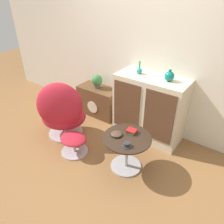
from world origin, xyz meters
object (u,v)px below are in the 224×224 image
object	(u,v)px
vase_leftmost	(139,70)
bowl	(117,134)
ottoman	(74,141)
potted_plant	(97,81)
teacup	(127,145)
egg_chair	(62,112)
coffee_table	(127,148)
book_stack	(131,131)
sideboard	(149,108)
tv_console	(99,101)
vase_inner_left	(169,76)

from	to	relation	value
vase_leftmost	bowl	world-z (taller)	vase_leftmost
ottoman	potted_plant	world-z (taller)	potted_plant
vase_leftmost	teacup	distance (m)	1.15
egg_chair	teacup	xyz separation A→B (m)	(1.24, -0.15, 0.07)
coffee_table	book_stack	world-z (taller)	book_stack
sideboard	ottoman	world-z (taller)	sideboard
sideboard	ottoman	xyz separation A→B (m)	(-0.64, -0.98, -0.30)
tv_console	teacup	distance (m)	1.59
coffee_table	potted_plant	bearing A→B (deg)	143.72
ottoman	vase_inner_left	world-z (taller)	vase_inner_left
tv_console	vase_inner_left	size ratio (longest dim) A/B	4.60
vase_inner_left	tv_console	bearing A→B (deg)	177.43
ottoman	coffee_table	distance (m)	0.79
sideboard	coffee_table	distance (m)	0.82
tv_console	vase_leftmost	xyz separation A→B (m)	(0.81, -0.06, 0.77)
sideboard	vase_inner_left	size ratio (longest dim) A/B	6.39
sideboard	bowl	xyz separation A→B (m)	(-0.02, -0.83, 0.01)
egg_chair	coffee_table	bearing A→B (deg)	-0.22
coffee_table	potted_plant	world-z (taller)	potted_plant
egg_chair	potted_plant	xyz separation A→B (m)	(-0.00, 0.85, 0.21)
vase_leftmost	teacup	bearing A→B (deg)	-66.45
bowl	coffee_table	bearing A→B (deg)	16.87
sideboard	coffee_table	size ratio (longest dim) A/B	1.70
vase_inner_left	ottoman	bearing A→B (deg)	-131.77
egg_chair	vase_leftmost	xyz separation A→B (m)	(0.83, 0.79, 0.60)
teacup	book_stack	world-z (taller)	teacup
vase_inner_left	teacup	bearing A→B (deg)	-92.51
sideboard	bowl	size ratio (longest dim) A/B	7.26
vase_leftmost	teacup	world-z (taller)	vase_leftmost
ottoman	vase_leftmost	size ratio (longest dim) A/B	2.13
coffee_table	book_stack	xyz separation A→B (m)	(-0.01, 0.11, 0.19)
sideboard	book_stack	size ratio (longest dim) A/B	7.94
sideboard	vase_leftmost	world-z (taller)	vase_leftmost
bowl	vase_inner_left	bearing A→B (deg)	73.04
tv_console	book_stack	bearing A→B (deg)	-33.19
sideboard	egg_chair	xyz separation A→B (m)	(-1.04, -0.78, -0.06)
egg_chair	vase_leftmost	world-z (taller)	vase_leftmost
sideboard	coffee_table	bearing A→B (deg)	-82.10
egg_chair	book_stack	bearing A→B (deg)	5.50
sideboard	potted_plant	world-z (taller)	sideboard
coffee_table	ottoman	bearing A→B (deg)	-165.87
bowl	tv_console	bearing A→B (deg)	138.49
vase_inner_left	vase_leftmost	bearing A→B (deg)	180.00
book_stack	coffee_table	bearing A→B (deg)	-85.07
vase_inner_left	bowl	bearing A→B (deg)	-106.96
sideboard	tv_console	bearing A→B (deg)	176.63
potted_plant	book_stack	bearing A→B (deg)	-32.64
potted_plant	egg_chair	bearing A→B (deg)	-89.73
coffee_table	sideboard	bearing A→B (deg)	97.90
sideboard	ottoman	distance (m)	1.21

